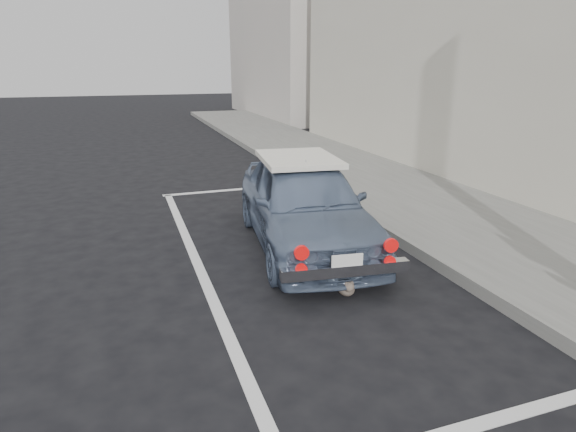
% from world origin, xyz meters
% --- Properties ---
extents(ground, '(80.00, 80.00, 0.00)m').
position_xyz_m(ground, '(0.00, 0.00, 0.00)').
color(ground, black).
rests_on(ground, ground).
extents(sidewalk, '(2.80, 40.00, 0.15)m').
position_xyz_m(sidewalk, '(3.20, 2.00, 0.07)').
color(sidewalk, slate).
rests_on(sidewalk, ground).
extents(building_far, '(3.50, 10.00, 8.00)m').
position_xyz_m(building_far, '(6.35, 20.00, 4.00)').
color(building_far, beige).
rests_on(building_far, ground).
extents(pline_rear, '(3.00, 0.12, 0.01)m').
position_xyz_m(pline_rear, '(0.50, -0.50, 0.00)').
color(pline_rear, silver).
rests_on(pline_rear, ground).
extents(pline_front, '(3.00, 0.12, 0.01)m').
position_xyz_m(pline_front, '(0.50, 6.50, 0.00)').
color(pline_front, silver).
rests_on(pline_front, ground).
extents(pline_side, '(0.12, 7.00, 0.01)m').
position_xyz_m(pline_side, '(-0.90, 3.00, 0.00)').
color(pline_side, silver).
rests_on(pline_side, ground).
extents(retro_coupe, '(1.85, 3.72, 1.21)m').
position_xyz_m(retro_coupe, '(0.60, 3.15, 0.61)').
color(retro_coupe, slate).
rests_on(retro_coupe, ground).
extents(cat, '(0.25, 0.43, 0.23)m').
position_xyz_m(cat, '(0.49, 1.60, 0.11)').
color(cat, '#706255').
rests_on(cat, ground).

